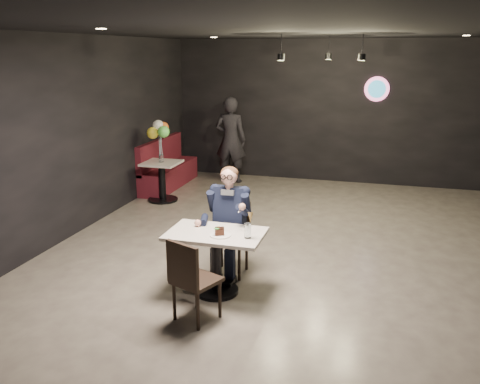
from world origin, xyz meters
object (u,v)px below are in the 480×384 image
(sundae_glass, at_px, (248,231))
(side_table, at_px, (162,180))
(chair_near, at_px, (197,279))
(passerby, at_px, (231,140))
(booth_bench, at_px, (169,163))
(balloon_vase, at_px, (161,158))
(seated_man, at_px, (230,220))
(chair_far, at_px, (230,239))
(main_table, at_px, (216,263))

(sundae_glass, bearing_deg, side_table, 127.33)
(chair_near, bearing_deg, passerby, 126.20)
(booth_bench, bearing_deg, balloon_vase, -73.30)
(chair_near, xyz_separation_m, sundae_glass, (0.40, 0.57, 0.37))
(side_table, bearing_deg, sundae_glass, -52.67)
(seated_man, xyz_separation_m, passerby, (-1.38, 4.54, 0.20))
(sundae_glass, height_order, balloon_vase, sundae_glass)
(booth_bench, distance_m, balloon_vase, 1.09)
(chair_far, relative_size, seated_man, 0.64)
(balloon_vase, height_order, passerby, passerby)
(side_table, bearing_deg, chair_far, -51.70)
(chair_near, distance_m, balloon_vase, 4.55)
(chair_far, xyz_separation_m, side_table, (-2.20, 2.78, -0.05))
(passerby, bearing_deg, seated_man, 105.56)
(balloon_vase, bearing_deg, side_table, 0.00)
(main_table, distance_m, seated_man, 0.65)
(booth_bench, bearing_deg, chair_near, -63.30)
(seated_man, bearing_deg, main_table, -90.00)
(sundae_glass, bearing_deg, main_table, 170.32)
(chair_near, bearing_deg, balloon_vase, 141.61)
(main_table, xyz_separation_m, booth_bench, (-2.50, 4.33, 0.12))
(seated_man, relative_size, booth_bench, 0.72)
(chair_near, relative_size, seated_man, 0.64)
(seated_man, height_order, balloon_vase, seated_man)
(sundae_glass, relative_size, booth_bench, 0.09)
(balloon_vase, bearing_deg, booth_bench, 106.70)
(side_table, bearing_deg, seated_man, -51.70)
(booth_bench, bearing_deg, sundae_glass, -56.67)
(chair_far, bearing_deg, side_table, 128.30)
(passerby, bearing_deg, side_table, 63.68)
(chair_near, relative_size, booth_bench, 0.46)
(side_table, height_order, balloon_vase, balloon_vase)
(chair_near, xyz_separation_m, booth_bench, (-2.50, 4.97, 0.04))
(seated_man, bearing_deg, sundae_glass, -57.36)
(main_table, height_order, sundae_glass, sundae_glass)
(chair_far, xyz_separation_m, sundae_glass, (0.40, -0.62, 0.37))
(sundae_glass, distance_m, side_table, 4.30)
(main_table, relative_size, chair_near, 1.20)
(side_table, relative_size, balloon_vase, 5.79)
(main_table, bearing_deg, side_table, 123.40)
(chair_near, relative_size, passerby, 0.50)
(sundae_glass, xyz_separation_m, balloon_vase, (-2.59, 3.40, -0.01))
(side_table, bearing_deg, balloon_vase, 0.00)
(chair_far, xyz_separation_m, balloon_vase, (-2.20, 2.78, 0.36))
(sundae_glass, bearing_deg, passerby, 109.03)
(side_table, height_order, passerby, passerby)
(chair_near, height_order, booth_bench, booth_bench)
(chair_near, bearing_deg, chair_far, 112.62)
(seated_man, distance_m, sundae_glass, 0.74)
(balloon_vase, bearing_deg, passerby, 65.06)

